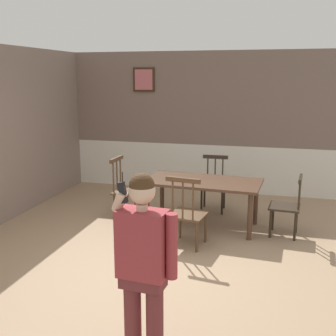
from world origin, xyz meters
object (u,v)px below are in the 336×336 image
object	(u,v)px
chair_at_table_head	(187,213)
chair_opposite_corner	(214,184)
chair_near_window	(287,206)
person_figure	(144,260)
dining_table	(202,186)
chair_by_doorway	(127,190)

from	to	relation	value
chair_at_table_head	chair_opposite_corner	bearing A→B (deg)	94.44
chair_near_window	person_figure	size ratio (longest dim) A/B	0.57
dining_table	chair_near_window	size ratio (longest dim) A/B	2.01
dining_table	chair_opposite_corner	size ratio (longest dim) A/B	1.92
chair_near_window	chair_at_table_head	world-z (taller)	chair_at_table_head
person_figure	chair_by_doorway	bearing A→B (deg)	-62.35
chair_by_doorway	person_figure	distance (m)	3.64
chair_opposite_corner	chair_at_table_head	bearing A→B (deg)	84.92
dining_table	chair_at_table_head	xyz separation A→B (m)	(-0.06, -0.83, -0.17)
chair_near_window	chair_opposite_corner	world-z (taller)	chair_opposite_corner
chair_at_table_head	person_figure	size ratio (longest dim) A/B	0.63
chair_by_doorway	chair_at_table_head	distance (m)	1.52
dining_table	chair_by_doorway	distance (m)	1.28
chair_by_doorway	person_figure	xyz separation A→B (m)	(1.39, -3.34, 0.42)
chair_by_doorway	person_figure	size ratio (longest dim) A/B	0.63
chair_by_doorway	chair_at_table_head	xyz separation A→B (m)	(1.21, -0.91, -0.00)
person_figure	chair_near_window	bearing A→B (deg)	-104.64
chair_near_window	chair_opposite_corner	size ratio (longest dim) A/B	0.95
chair_by_doorway	chair_at_table_head	world-z (taller)	chair_at_table_head
chair_by_doorway	person_figure	world-z (taller)	person_figure
chair_by_doorway	person_figure	bearing A→B (deg)	25.45
dining_table	chair_near_window	bearing A→B (deg)	-3.70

